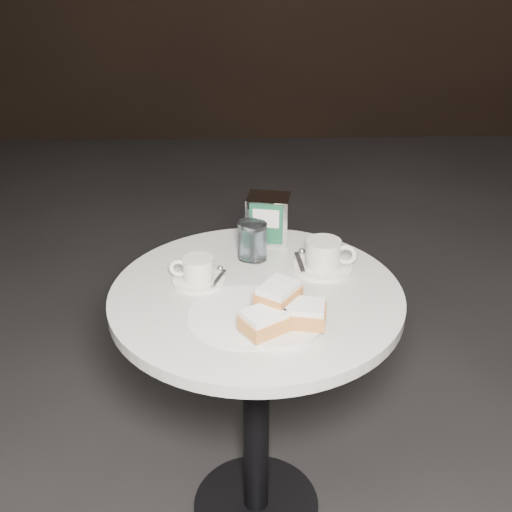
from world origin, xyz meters
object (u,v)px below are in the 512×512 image
at_px(water_glass_right, 255,242).
at_px(napkin_dispenser, 268,219).
at_px(cafe_table, 256,359).
at_px(water_glass_left, 249,241).
at_px(coffee_cup_right, 324,257).
at_px(coffee_cup_left, 198,272).
at_px(beignet_plate, 282,314).

distance_m(water_glass_right, napkin_dispenser, 0.11).
distance_m(cafe_table, water_glass_left, 0.30).
distance_m(coffee_cup_right, napkin_dispenser, 0.21).
bearing_deg(water_glass_right, coffee_cup_left, -141.01).
bearing_deg(water_glass_left, napkin_dispenser, 61.39).
xyz_separation_m(cafe_table, water_glass_left, (-0.01, 0.17, 0.25)).
bearing_deg(napkin_dispenser, water_glass_right, -99.75).
xyz_separation_m(beignet_plate, water_glass_left, (-0.06, 0.32, 0.02)).
relative_size(cafe_table, napkin_dispenser, 5.74).
bearing_deg(water_glass_left, water_glass_right, -25.91).
distance_m(coffee_cup_left, coffee_cup_right, 0.32).
distance_m(cafe_table, coffee_cup_right, 0.31).
distance_m(beignet_plate, water_glass_right, 0.32).
xyz_separation_m(cafe_table, beignet_plate, (0.05, -0.15, 0.23)).
relative_size(water_glass_right, napkin_dispenser, 0.77).
distance_m(cafe_table, napkin_dispenser, 0.38).
bearing_deg(water_glass_right, napkin_dispenser, 69.47).
bearing_deg(coffee_cup_left, water_glass_left, 48.44).
height_order(coffee_cup_left, water_glass_right, water_glass_right).
height_order(water_glass_left, napkin_dispenser, napkin_dispenser).
xyz_separation_m(coffee_cup_left, water_glass_right, (0.14, 0.12, 0.02)).
relative_size(coffee_cup_right, napkin_dispenser, 1.36).
distance_m(water_glass_left, water_glass_right, 0.02).
bearing_deg(water_glass_right, beignet_plate, -81.34).
height_order(coffee_cup_left, coffee_cup_right, coffee_cup_right).
bearing_deg(beignet_plate, water_glass_right, 98.66).
relative_size(cafe_table, water_glass_right, 7.44).
height_order(water_glass_right, napkin_dispenser, napkin_dispenser).
bearing_deg(beignet_plate, napkin_dispenser, 91.16).
bearing_deg(coffee_cup_left, cafe_table, -14.47).
bearing_deg(beignet_plate, coffee_cup_left, 133.67).
distance_m(cafe_table, water_glass_right, 0.30).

